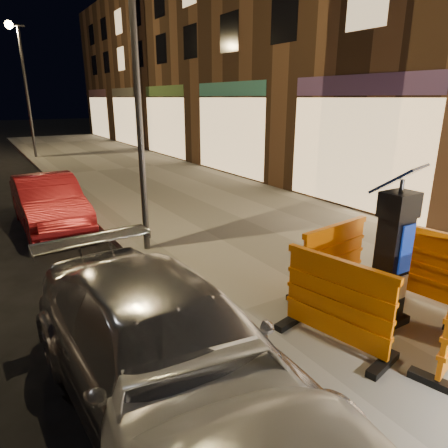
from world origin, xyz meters
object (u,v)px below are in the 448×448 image
car_silver (170,409)px  car_red (52,227)px  barrier_bldgside (431,268)px  barrier_back (333,260)px  barrier_kerbside (337,303)px  parking_kiosk (393,252)px

car_silver → car_red: size_ratio=1.19×
car_red → barrier_bldgside: bearing=-61.6°
barrier_back → barrier_kerbside: (-0.95, -0.95, 0.00)m
barrier_bldgside → car_silver: (-3.96, 0.23, -0.70)m
barrier_back → car_silver: 3.18m
car_silver → barrier_back: bearing=10.4°
barrier_bldgside → car_red: (-3.91, 7.16, -0.70)m
parking_kiosk → barrier_back: 1.05m
barrier_bldgside → car_silver: bearing=78.8°
barrier_kerbside → car_red: bearing=3.8°
barrier_kerbside → barrier_bldgside: bearing=-101.9°
barrier_back → barrier_bldgside: bearing=-51.9°
parking_kiosk → car_red: 7.83m
barrier_back → car_red: (-2.96, 6.21, -0.70)m
barrier_kerbside → barrier_bldgside: size_ratio=1.00×
barrier_back → barrier_bldgside: (0.95, -0.95, 0.00)m
car_silver → barrier_kerbside: bearing=-9.3°
barrier_back → barrier_kerbside: 1.34m
parking_kiosk → car_red: parking_kiosk is taller
car_red → car_silver: bearing=-90.7°
barrier_kerbside → barrier_bldgside: (1.90, 0.00, 0.00)m
barrier_kerbside → car_silver: bearing=71.9°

